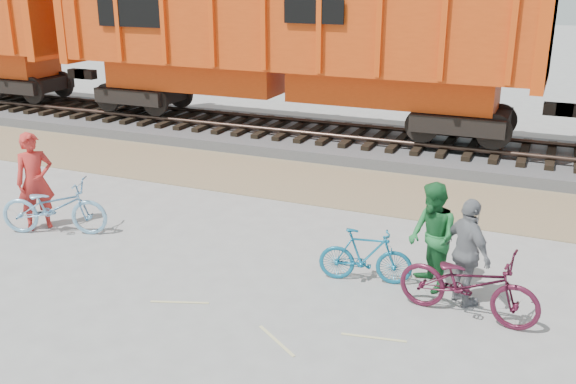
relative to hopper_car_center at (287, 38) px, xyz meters
name	(u,v)px	position (x,y,z in m)	size (l,w,h in m)	color
ground	(261,292)	(3.43, -9.00, -3.01)	(120.00, 120.00, 0.00)	#9E9E99
gravel_strip	(363,189)	(3.43, -3.50, -3.00)	(120.00, 3.00, 0.02)	#927D5A
ballast_bed	(400,147)	(3.43, 0.00, -2.86)	(120.00, 4.00, 0.30)	slate
track	(401,136)	(3.43, 0.00, -2.53)	(120.00, 2.60, 0.24)	black
hopper_car_center	(287,38)	(0.00, 0.00, 0.00)	(14.00, 3.13, 4.65)	black
bicycle_blue	(54,207)	(-1.24, -8.37, -2.47)	(0.71, 2.04, 1.07)	#7FB6DA
bicycle_teal	(365,256)	(4.82, -8.00, -2.55)	(0.43, 1.51, 0.91)	#13678B
bicycle_maroon	(468,284)	(6.50, -8.51, -2.47)	(0.71, 2.04, 1.07)	#4B1428
person_solo	(35,181)	(-1.74, -8.27, -2.05)	(0.70, 0.46, 1.91)	red
person_man	(432,237)	(5.82, -7.80, -2.14)	(0.85, 0.66, 1.74)	#1E6931
person_woman	(467,253)	(6.40, -8.11, -2.17)	(0.98, 0.41, 1.67)	gray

